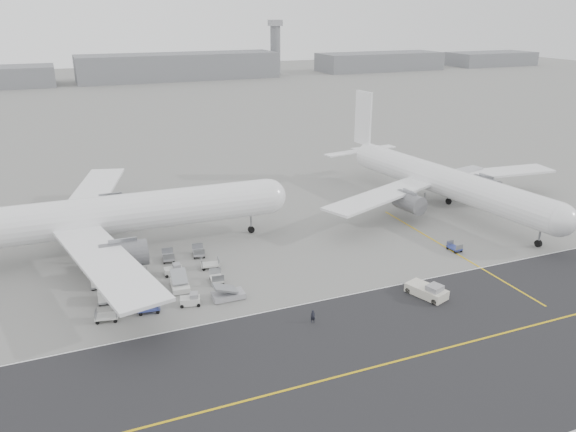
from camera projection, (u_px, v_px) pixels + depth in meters
name	position (u px, v px, depth m)	size (l,w,h in m)	color
ground	(293.00, 298.00, 76.47)	(700.00, 700.00, 0.00)	gray
taxiway	(397.00, 361.00, 62.66)	(220.00, 59.00, 0.03)	#272729
horizon_buildings	(162.00, 80.00, 312.79)	(520.00, 28.00, 28.00)	slate
control_tower	(275.00, 46.00, 336.48)	(7.00, 7.00, 31.25)	slate
airliner_a	(97.00, 217.00, 88.14)	(63.73, 62.97, 21.97)	white
airliner_b	(440.00, 180.00, 109.34)	(56.40, 57.40, 19.88)	white
pushback_tug	(427.00, 291.00, 76.49)	(4.32, 7.36, 2.09)	beige
jet_bridge	(455.00, 179.00, 115.78)	(15.76, 5.84, 5.88)	gray
gse_cluster	(160.00, 284.00, 80.13)	(23.80, 22.93, 2.17)	#A2A1A7
stray_dolly	(454.00, 251.00, 91.37)	(1.47, 2.40, 1.47)	silver
ground_crew_a	(313.00, 317.00, 70.09)	(0.63, 0.41, 1.71)	black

